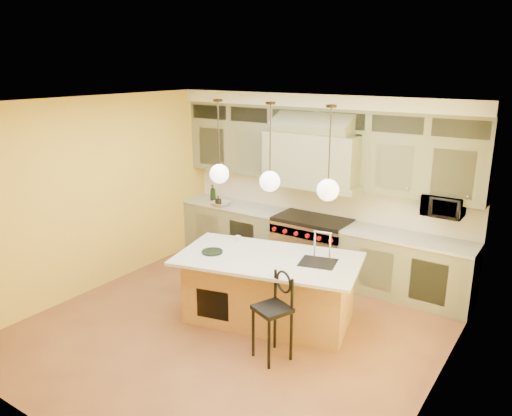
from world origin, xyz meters
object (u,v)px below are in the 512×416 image
Objects in this scene: counter_stool at (274,311)px; kitchen_island at (269,288)px; microwave at (443,206)px; range at (312,246)px.

kitchen_island is at bearing 147.72° from counter_stool.
kitchen_island is 2.41× the size of counter_stool.
kitchen_island is 2.66m from microwave.
range is 0.47× the size of kitchen_island.
microwave is (1.95, 0.11, 0.96)m from range.
microwave is at bearing 3.12° from range.
range is 2.54m from counter_stool.
counter_stool is (0.53, -0.72, 0.13)m from kitchen_island.
kitchen_island is at bearing -133.20° from microwave.
counter_stool is 2.91m from microwave.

